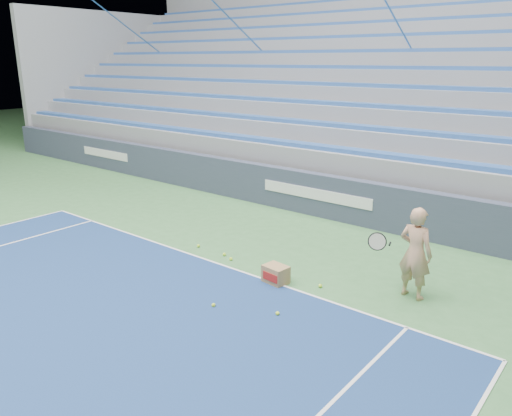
% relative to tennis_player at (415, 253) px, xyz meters
% --- Properties ---
extents(sponsor_barrier, '(30.00, 0.32, 1.10)m').
position_rel_tennis_player_xyz_m(sponsor_barrier, '(-3.73, 2.95, -0.25)').
color(sponsor_barrier, '#353C51').
rests_on(sponsor_barrier, ground).
extents(bleachers, '(31.00, 9.15, 7.30)m').
position_rel_tennis_player_xyz_m(bleachers, '(-3.74, 8.67, 1.56)').
color(bleachers, gray).
rests_on(bleachers, ground).
extents(tennis_player, '(0.92, 0.84, 1.59)m').
position_rel_tennis_player_xyz_m(tennis_player, '(0.00, 0.00, 0.00)').
color(tennis_player, tan).
rests_on(tennis_player, ground).
extents(ball_box, '(0.47, 0.38, 0.33)m').
position_rel_tennis_player_xyz_m(ball_box, '(-2.13, -1.01, -0.64)').
color(ball_box, '#9A774A').
rests_on(ball_box, ground).
extents(tennis_ball_0, '(0.07, 0.07, 0.07)m').
position_rel_tennis_player_xyz_m(tennis_ball_0, '(-2.36, -2.40, -0.76)').
color(tennis_ball_0, '#CBF031').
rests_on(tennis_ball_0, ground).
extents(tennis_ball_1, '(0.07, 0.07, 0.07)m').
position_rel_tennis_player_xyz_m(tennis_ball_1, '(-3.72, -0.65, -0.76)').
color(tennis_ball_1, '#CBF031').
rests_on(tennis_ball_1, ground).
extents(tennis_ball_2, '(0.07, 0.07, 0.07)m').
position_rel_tennis_player_xyz_m(tennis_ball_2, '(-3.45, -0.74, -0.76)').
color(tennis_ball_2, '#CBF031').
rests_on(tennis_ball_2, ground).
extents(tennis_ball_3, '(0.07, 0.07, 0.07)m').
position_rel_tennis_player_xyz_m(tennis_ball_3, '(-4.49, -0.64, -0.76)').
color(tennis_ball_3, '#CBF031').
rests_on(tennis_ball_3, ground).
extents(tennis_ball_4, '(0.07, 0.07, 0.07)m').
position_rel_tennis_player_xyz_m(tennis_ball_4, '(-1.39, -0.67, -0.76)').
color(tennis_ball_4, '#CBF031').
rests_on(tennis_ball_4, ground).
extents(tennis_ball_5, '(0.07, 0.07, 0.07)m').
position_rel_tennis_player_xyz_m(tennis_ball_5, '(-1.38, -1.96, -0.76)').
color(tennis_ball_5, '#CBF031').
rests_on(tennis_ball_5, ground).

